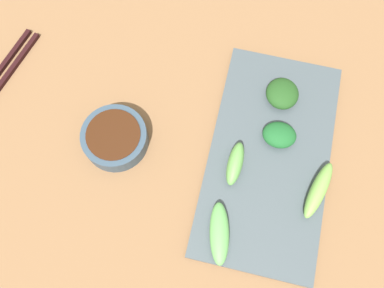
{
  "coord_description": "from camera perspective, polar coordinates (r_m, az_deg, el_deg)",
  "views": [
    {
      "loc": [
        0.03,
        -0.2,
        0.64
      ],
      "look_at": [
        -0.02,
        -0.0,
        0.05
      ],
      "focal_mm": 37.56,
      "sensor_mm": 36.0,
      "label": 1
    }
  ],
  "objects": [
    {
      "name": "tabletop",
      "position": [
        0.66,
        1.44,
        -1.35
      ],
      "size": [
        2.1,
        2.1,
        0.02
      ],
      "primitive_type": "cube",
      "color": "brown",
      "rests_on": "ground"
    },
    {
      "name": "serving_plate",
      "position": [
        0.65,
        10.85,
        -1.85
      ],
      "size": [
        0.19,
        0.36,
        0.01
      ],
      "primitive_type": "cube",
      "color": "#424D53",
      "rests_on": "tabletop"
    },
    {
      "name": "broccoli_stalk_1",
      "position": [
        0.64,
        17.51,
        -6.26
      ],
      "size": [
        0.05,
        0.1,
        0.03
      ],
      "primitive_type": "ellipsoid",
      "rotation": [
        0.0,
        0.0,
        -0.26
      ],
      "color": "#77B24D",
      "rests_on": "serving_plate"
    },
    {
      "name": "broccoli_stalk_4",
      "position": [
        0.62,
        6.15,
        -2.77
      ],
      "size": [
        0.03,
        0.07,
        0.03
      ],
      "primitive_type": "ellipsoid",
      "rotation": [
        0.0,
        0.0,
        -0.03
      ],
      "color": "#64A84E",
      "rests_on": "serving_plate"
    },
    {
      "name": "broccoli_leafy_2",
      "position": [
        0.65,
        12.3,
        1.26
      ],
      "size": [
        0.06,
        0.05,
        0.02
      ],
      "primitive_type": "ellipsoid",
      "rotation": [
        0.0,
        0.0,
        0.04
      ],
      "color": "#1B5A27",
      "rests_on": "serving_plate"
    },
    {
      "name": "broccoli_leafy_3",
      "position": [
        0.68,
        12.7,
        7.0
      ],
      "size": [
        0.06,
        0.06,
        0.03
      ],
      "primitive_type": "ellipsoid",
      "rotation": [
        0.0,
        0.0,
        0.17
      ],
      "color": "#20491C",
      "rests_on": "serving_plate"
    },
    {
      "name": "sauce_bowl",
      "position": [
        0.65,
        -10.9,
        0.88
      ],
      "size": [
        0.1,
        0.1,
        0.04
      ],
      "color": "#324657",
      "rests_on": "tabletop"
    },
    {
      "name": "broccoli_stalk_0",
      "position": [
        0.6,
        3.9,
        -12.52
      ],
      "size": [
        0.05,
        0.1,
        0.02
      ],
      "primitive_type": "ellipsoid",
      "rotation": [
        0.0,
        0.0,
        0.23
      ],
      "color": "#5DA654",
      "rests_on": "serving_plate"
    }
  ]
}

